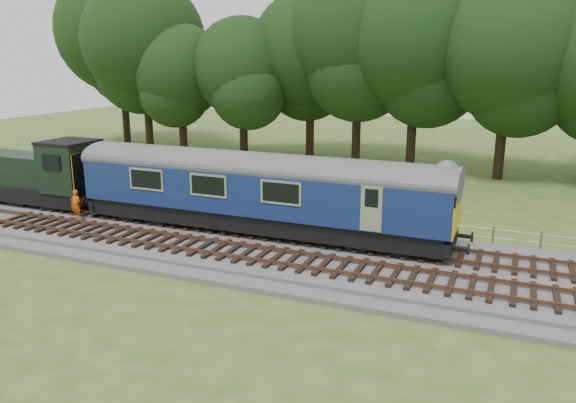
% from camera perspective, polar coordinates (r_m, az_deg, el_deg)
% --- Properties ---
extents(ground, '(120.00, 120.00, 0.00)m').
position_cam_1_polar(ground, '(24.09, 4.95, -6.04)').
color(ground, '#3F5820').
rests_on(ground, ground).
extents(ballast, '(70.00, 7.00, 0.35)m').
position_cam_1_polar(ballast, '(24.03, 4.96, -5.65)').
color(ballast, '#4C4C4F').
rests_on(ballast, ground).
extents(track_north, '(67.20, 2.40, 0.21)m').
position_cam_1_polar(track_north, '(25.22, 5.96, -4.11)').
color(track_north, black).
rests_on(track_north, ballast).
extents(track_south, '(67.20, 2.40, 0.21)m').
position_cam_1_polar(track_south, '(22.53, 3.71, -6.38)').
color(track_south, black).
rests_on(track_south, ballast).
extents(fence, '(64.00, 0.12, 1.00)m').
position_cam_1_polar(fence, '(28.19, 7.78, -3.03)').
color(fence, '#6B6054').
rests_on(fence, ground).
extents(tree_line, '(70.00, 8.00, 18.00)m').
position_cam_1_polar(tree_line, '(44.85, 13.66, 3.28)').
color(tree_line, black).
rests_on(tree_line, ground).
extents(dmu_railcar, '(18.05, 2.86, 3.88)m').
position_cam_1_polar(dmu_railcar, '(26.15, -3.10, 1.61)').
color(dmu_railcar, black).
rests_on(dmu_railcar, ground).
extents(shunter_loco, '(8.92, 2.60, 3.38)m').
position_cam_1_polar(shunter_loco, '(34.58, -24.38, 2.45)').
color(shunter_loco, black).
rests_on(shunter_loco, ground).
extents(worker, '(0.59, 0.40, 1.55)m').
position_cam_1_polar(worker, '(30.47, -20.73, -0.32)').
color(worker, '#DE5B0B').
rests_on(worker, ballast).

